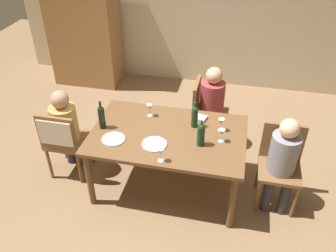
{
  "coord_description": "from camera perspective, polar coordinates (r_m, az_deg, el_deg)",
  "views": [
    {
      "loc": [
        0.65,
        -2.95,
        3.0
      ],
      "look_at": [
        0.0,
        0.0,
        0.85
      ],
      "focal_mm": 37.6,
      "sensor_mm": 36.0,
      "label": 1
    }
  ],
  "objects": [
    {
      "name": "dining_table",
      "position": [
        3.82,
        0.0,
        -2.23
      ],
      "size": [
        1.66,
        1.06,
        0.75
      ],
      "color": "brown",
      "rests_on": "ground_plane"
    },
    {
      "name": "wine_glass_centre",
      "position": [
        4.0,
        -3.02,
        2.95
      ],
      "size": [
        0.07,
        0.07,
        0.15
      ],
      "color": "silver",
      "rests_on": "dining_table"
    },
    {
      "name": "person_man_guest",
      "position": [
        4.52,
        7.47,
        3.85
      ],
      "size": [
        0.35,
        0.31,
        1.13
      ],
      "rotation": [
        0.0,
        0.0,
        -1.57
      ],
      "color": "#33333D",
      "rests_on": "ground_plane"
    },
    {
      "name": "person_woman_host",
      "position": [
        3.8,
        18.1,
        -5.09
      ],
      "size": [
        0.3,
        0.34,
        1.11
      ],
      "rotation": [
        0.0,
        0.0,
        3.14
      ],
      "color": "#33333D",
      "rests_on": "ground_plane"
    },
    {
      "name": "rear_room_partition",
      "position": [
        5.95,
        6.04,
        19.11
      ],
      "size": [
        6.4,
        0.12,
        2.7
      ],
      "primitive_type": "cube",
      "color": "beige",
      "rests_on": "ground_plane"
    },
    {
      "name": "person_man_bearded",
      "position": [
        4.23,
        -16.14,
        -0.01
      ],
      "size": [
        0.3,
        0.34,
        1.12
      ],
      "color": "#33333D",
      "rests_on": "ground_plane"
    },
    {
      "name": "handbag",
      "position": [
        4.82,
        10.8,
        -2.16
      ],
      "size": [
        0.19,
        0.3,
        0.22
      ],
      "primitive_type": "cube",
      "rotation": [
        0.0,
        0.0,
        -1.84
      ],
      "color": "brown",
      "rests_on": "ground_plane"
    },
    {
      "name": "wine_glass_near_right",
      "position": [
        3.35,
        -1.21,
        -4.28
      ],
      "size": [
        0.07,
        0.07,
        0.15
      ],
      "color": "silver",
      "rests_on": "dining_table"
    },
    {
      "name": "wine_glass_far",
      "position": [
        3.79,
        8.62,
        0.6
      ],
      "size": [
        0.07,
        0.07,
        0.15
      ],
      "color": "silver",
      "rests_on": "dining_table"
    },
    {
      "name": "chair_far_right",
      "position": [
        4.6,
        5.95,
        2.73
      ],
      "size": [
        0.44,
        0.44,
        0.92
      ],
      "rotation": [
        0.0,
        0.0,
        -1.57
      ],
      "color": "brown",
      "rests_on": "ground_plane"
    },
    {
      "name": "armoire_cabinet",
      "position": [
        6.14,
        -13.65,
        16.37
      ],
      "size": [
        1.18,
        0.62,
        2.18
      ],
      "color": "olive",
      "rests_on": "ground_plane"
    },
    {
      "name": "wine_bottle_short_olive",
      "position": [
        3.55,
        5.37,
        -1.29
      ],
      "size": [
        0.08,
        0.08,
        0.3
      ],
      "color": "#19381E",
      "rests_on": "dining_table"
    },
    {
      "name": "chair_right_end",
      "position": [
        3.95,
        17.74,
        -5.26
      ],
      "size": [
        0.44,
        0.44,
        0.92
      ],
      "rotation": [
        0.0,
        0.0,
        3.14
      ],
      "color": "brown",
      "rests_on": "ground_plane"
    },
    {
      "name": "folded_napkin",
      "position": [
        4.01,
        5.08,
        1.37
      ],
      "size": [
        0.18,
        0.16,
        0.03
      ],
      "primitive_type": "cube",
      "rotation": [
        0.0,
        0.0,
        -0.25
      ],
      "color": "#ADC6D6",
      "rests_on": "dining_table"
    },
    {
      "name": "ground_plane",
      "position": [
        4.26,
        0.0,
        -9.4
      ],
      "size": [
        10.0,
        10.0,
        0.0
      ],
      "primitive_type": "plane",
      "color": "#846647"
    },
    {
      "name": "dinner_plate_host",
      "position": [
        3.61,
        -2.22,
        -2.96
      ],
      "size": [
        0.26,
        0.26,
        0.01
      ],
      "primitive_type": "cylinder",
      "color": "silver",
      "rests_on": "dining_table"
    },
    {
      "name": "wine_glass_near_left",
      "position": [
        3.64,
        8.7,
        -1.13
      ],
      "size": [
        0.07,
        0.07,
        0.15
      ],
      "color": "silver",
      "rests_on": "dining_table"
    },
    {
      "name": "chair_left_end",
      "position": [
        4.15,
        -16.9,
        -1.78
      ],
      "size": [
        0.44,
        0.46,
        0.92
      ],
      "color": "brown",
      "rests_on": "ground_plane"
    },
    {
      "name": "dinner_plate_guest_left",
      "position": [
        3.72,
        -8.82,
        -2.1
      ],
      "size": [
        0.25,
        0.25,
        0.01
      ],
      "primitive_type": "cylinder",
      "color": "white",
      "rests_on": "dining_table"
    },
    {
      "name": "wine_bottle_dark_red",
      "position": [
        3.81,
        4.34,
        1.65
      ],
      "size": [
        0.07,
        0.07,
        0.31
      ],
      "color": "#19381E",
      "rests_on": "dining_table"
    },
    {
      "name": "wine_bottle_tall_green",
      "position": [
        3.84,
        -10.71,
        1.53
      ],
      "size": [
        0.07,
        0.07,
        0.33
      ],
      "color": "black",
      "rests_on": "dining_table"
    }
  ]
}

